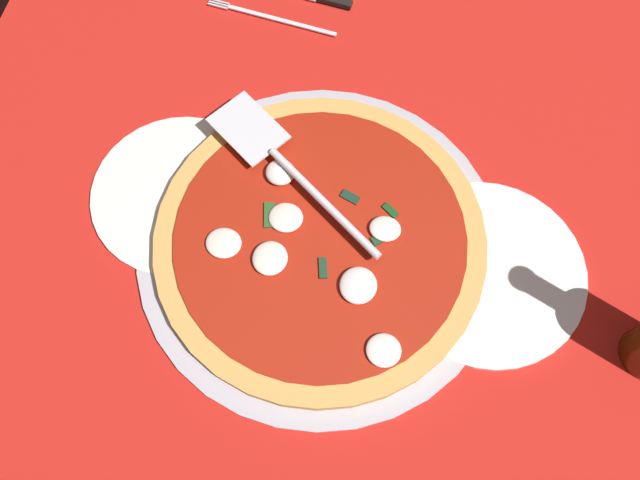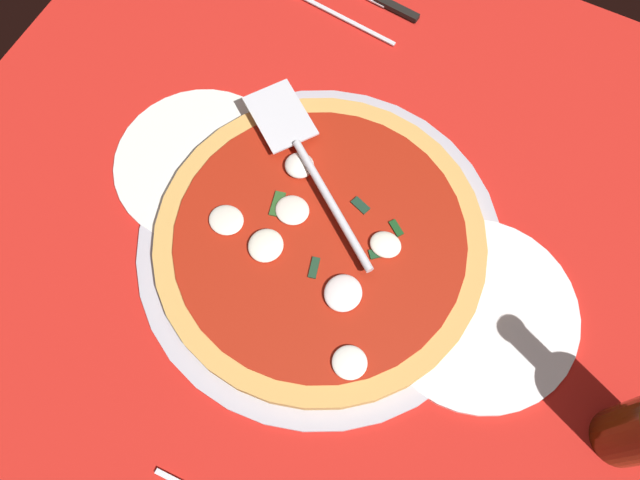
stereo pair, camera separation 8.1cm
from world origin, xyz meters
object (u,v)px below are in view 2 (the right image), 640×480
at_px(dinner_plate_right, 477,313).
at_px(place_setting_far, 357,8).
at_px(pizza, 320,240).
at_px(dinner_plate_left, 201,164).
at_px(pizza_server, 306,160).

distance_m(dinner_plate_right, place_setting_far, 0.48).
xyz_separation_m(dinner_plate_right, pizza, (-0.21, -0.01, 0.01)).
height_order(dinner_plate_left, pizza, pizza).
bearing_deg(pizza, place_setting_far, 109.05).
height_order(dinner_plate_left, dinner_plate_right, same).
distance_m(pizza_server, place_setting_far, 0.29).
bearing_deg(dinner_plate_right, dinner_plate_left, 176.80).
height_order(dinner_plate_left, pizza_server, pizza_server).
xyz_separation_m(pizza_server, place_setting_far, (-0.06, 0.28, -0.04)).
xyz_separation_m(pizza, place_setting_far, (-0.12, 0.35, -0.02)).
bearing_deg(dinner_plate_right, pizza, -177.64).
bearing_deg(dinner_plate_left, pizza_server, 20.16).
height_order(dinner_plate_right, place_setting_far, place_setting_far).
distance_m(dinner_plate_right, pizza_server, 0.28).
bearing_deg(dinner_plate_left, dinner_plate_right, -3.20).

